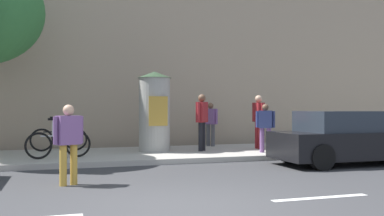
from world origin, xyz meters
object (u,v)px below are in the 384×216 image
(pedestrian_with_backpack, at_px, (202,117))
(bicycle_leaning, at_px, (59,144))
(pedestrian_near_pole, at_px, (69,138))
(pedestrian_in_light_jacket, at_px, (265,125))
(parked_car_blue, at_px, (353,139))
(pedestrian_in_red_top, at_px, (258,117))
(poster_column, at_px, (155,111))
(pedestrian_tallest, at_px, (211,120))
(bicycle_upright, at_px, (59,139))

(pedestrian_with_backpack, height_order, bicycle_leaning, pedestrian_with_backpack)
(pedestrian_near_pole, bearing_deg, pedestrian_with_backpack, 45.24)
(pedestrian_in_light_jacket, bearing_deg, pedestrian_with_backpack, 147.72)
(pedestrian_near_pole, distance_m, pedestrian_in_light_jacket, 6.78)
(pedestrian_near_pole, relative_size, parked_car_blue, 0.35)
(pedestrian_with_backpack, relative_size, pedestrian_in_red_top, 1.01)
(poster_column, relative_size, pedestrian_tallest, 1.62)
(pedestrian_tallest, distance_m, pedestrian_in_light_jacket, 2.75)
(poster_column, relative_size, parked_car_blue, 0.56)
(pedestrian_in_red_top, bearing_deg, pedestrian_tallest, 128.71)
(parked_car_blue, bearing_deg, bicycle_leaning, 161.42)
(pedestrian_near_pole, xyz_separation_m, bicycle_upright, (-0.05, 5.69, -0.38))
(pedestrian_near_pole, height_order, parked_car_blue, pedestrian_near_pole)
(pedestrian_tallest, bearing_deg, pedestrian_with_backpack, -119.55)
(parked_car_blue, bearing_deg, pedestrian_with_backpack, 134.11)
(poster_column, relative_size, pedestrian_in_red_top, 1.40)
(pedestrian_in_red_top, xyz_separation_m, bicycle_leaning, (-6.43, -0.85, -0.67))
(bicycle_upright, bearing_deg, pedestrian_in_red_top, -11.21)
(pedestrian_in_red_top, bearing_deg, poster_column, 176.71)
(pedestrian_in_light_jacket, xyz_separation_m, bicycle_leaning, (-6.07, 0.33, -0.47))
(pedestrian_tallest, relative_size, pedestrian_in_red_top, 0.87)
(bicycle_upright, bearing_deg, pedestrian_in_light_jacket, -22.17)
(poster_column, height_order, bicycle_leaning, poster_column)
(poster_column, distance_m, pedestrian_in_light_jacket, 3.47)
(poster_column, xyz_separation_m, pedestrian_in_red_top, (3.51, -0.20, -0.21))
(pedestrian_in_red_top, bearing_deg, bicycle_upright, 168.79)
(poster_column, xyz_separation_m, pedestrian_tallest, (2.35, 1.24, -0.35))
(poster_column, bearing_deg, bicycle_upright, 159.63)
(pedestrian_with_backpack, relative_size, parked_car_blue, 0.40)
(bicycle_upright, distance_m, parked_car_blue, 8.82)
(pedestrian_near_pole, distance_m, pedestrian_in_red_top, 7.72)
(poster_column, height_order, pedestrian_in_red_top, poster_column)
(bicycle_upright, xyz_separation_m, parked_car_blue, (7.49, -4.65, 0.15))
(pedestrian_with_backpack, bearing_deg, bicycle_leaning, -170.51)
(poster_column, xyz_separation_m, parked_car_blue, (4.64, -3.59, -0.73))
(pedestrian_in_red_top, bearing_deg, bicycle_leaning, -172.44)
(poster_column, bearing_deg, parked_car_blue, -37.77)
(poster_column, distance_m, pedestrian_in_red_top, 3.52)
(parked_car_blue, bearing_deg, pedestrian_near_pole, -172.09)
(pedestrian_in_red_top, relative_size, bicycle_upright, 1.01)
(pedestrian_in_light_jacket, bearing_deg, pedestrian_in_red_top, 73.17)
(pedestrian_tallest, xyz_separation_m, pedestrian_in_red_top, (1.16, -1.45, 0.14))
(parked_car_blue, bearing_deg, poster_column, 142.23)
(bicycle_leaning, xyz_separation_m, parked_car_blue, (7.55, -2.54, 0.15))
(pedestrian_tallest, xyz_separation_m, bicycle_leaning, (-5.27, -2.30, -0.53))
(poster_column, xyz_separation_m, pedestrian_near_pole, (-2.80, -4.63, -0.50))
(pedestrian_near_pole, height_order, bicycle_leaning, pedestrian_near_pole)
(poster_column, height_order, parked_car_blue, poster_column)
(poster_column, bearing_deg, pedestrian_with_backpack, -12.42)
(pedestrian_with_backpack, distance_m, bicycle_leaning, 4.49)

